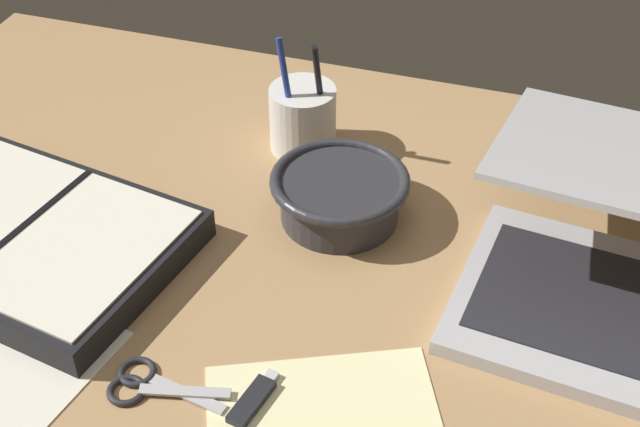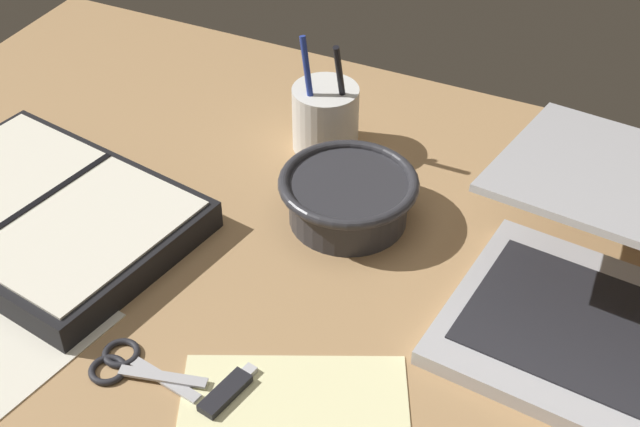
# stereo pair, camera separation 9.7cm
# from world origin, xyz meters

# --- Properties ---
(desk_top) EXTENTS (1.40, 1.00, 0.02)m
(desk_top) POSITION_xyz_m (0.00, 0.00, 0.01)
(desk_top) COLOR tan
(desk_top) RESTS_ON ground
(laptop) EXTENTS (0.36, 0.38, 0.16)m
(laptop) POSITION_xyz_m (0.30, 0.11, 0.07)
(laptop) COLOR #B7B7BC
(laptop) RESTS_ON desk_top
(bowl) EXTENTS (0.17, 0.17, 0.06)m
(bowl) POSITION_xyz_m (-0.03, 0.16, 0.05)
(bowl) COLOR #2D2D33
(bowl) RESTS_ON desk_top
(pen_cup) EXTENTS (0.09, 0.09, 0.16)m
(pen_cup) POSITION_xyz_m (-0.12, 0.28, 0.07)
(pen_cup) COLOR white
(pen_cup) RESTS_ON desk_top
(planner) EXTENTS (0.38, 0.30, 0.04)m
(planner) POSITION_xyz_m (-0.35, -0.01, 0.04)
(planner) COLOR black
(planner) RESTS_ON desk_top
(scissors) EXTENTS (0.12, 0.06, 0.01)m
(scissors) POSITION_xyz_m (-0.13, -0.15, 0.02)
(scissors) COLOR #B7B7BC
(scissors) RESTS_ON desk_top
(usb_drive) EXTENTS (0.03, 0.07, 0.01)m
(usb_drive) POSITION_xyz_m (-0.02, -0.14, 0.02)
(usb_drive) COLOR black
(usb_drive) RESTS_ON desk_top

